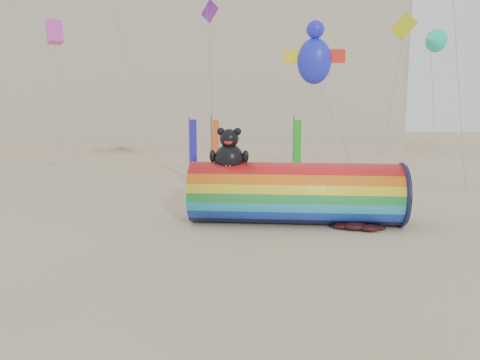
# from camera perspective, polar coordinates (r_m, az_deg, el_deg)

# --- Properties ---
(ground) EXTENTS (160.00, 160.00, 0.00)m
(ground) POSITION_cam_1_polar(r_m,az_deg,el_deg) (22.53, -1.60, -6.64)
(ground) COLOR #CCB58C
(ground) RESTS_ON ground
(hotel_building) EXTENTS (60.40, 15.40, 20.60)m
(hotel_building) POSITION_cam_1_polar(r_m,az_deg,el_deg) (69.11, -7.45, 12.77)
(hotel_building) COLOR #B7AD99
(hotel_building) RESTS_ON ground
(windsock_assembly) EXTENTS (10.94, 3.33, 5.04)m
(windsock_assembly) POSITION_cam_1_polar(r_m,az_deg,el_deg) (24.40, 6.74, -1.41)
(windsock_assembly) COLOR red
(windsock_assembly) RESTS_ON ground
(kite_handler) EXTENTS (0.61, 0.42, 1.59)m
(kite_handler) POSITION_cam_1_polar(r_m,az_deg,el_deg) (25.02, 13.78, -3.40)
(kite_handler) COLOR #4C4E53
(kite_handler) RESTS_ON ground
(fabric_bundle) EXTENTS (2.62, 1.35, 0.41)m
(fabric_bundle) POSITION_cam_1_polar(r_m,az_deg,el_deg) (24.01, 14.21, -5.50)
(fabric_bundle) COLOR #3D0F0B
(fabric_bundle) RESTS_ON ground
(festival_banners) EXTENTS (8.92, 0.71, 5.20)m
(festival_banners) POSITION_cam_1_polar(r_m,az_deg,el_deg) (36.98, -0.73, 3.87)
(festival_banners) COLOR #59595E
(festival_banners) RESTS_ON ground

